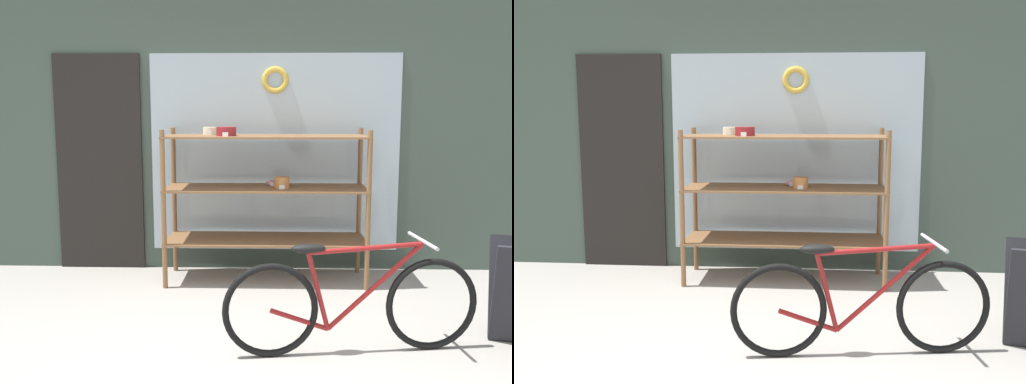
{
  "view_description": "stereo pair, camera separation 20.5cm",
  "coord_description": "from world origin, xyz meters",
  "views": [
    {
      "loc": [
        0.2,
        -3.14,
        1.6
      ],
      "look_at": [
        0.06,
        1.09,
        0.96
      ],
      "focal_mm": 40.0,
      "sensor_mm": 36.0,
      "label": 1
    },
    {
      "loc": [
        0.41,
        -3.13,
        1.6
      ],
      "look_at": [
        0.06,
        1.09,
        0.96
      ],
      "focal_mm": 40.0,
      "sensor_mm": 36.0,
      "label": 2
    }
  ],
  "objects": [
    {
      "name": "display_case",
      "position": [
        0.1,
        1.99,
        0.86
      ],
      "size": [
        1.82,
        0.58,
        1.42
      ],
      "color": "brown",
      "rests_on": "ground_plane"
    },
    {
      "name": "bicycle",
      "position": [
        0.7,
        0.41,
        0.34
      ],
      "size": [
        1.68,
        0.46,
        0.75
      ],
      "rotation": [
        0.0,
        0.0,
        0.14
      ],
      "color": "black",
      "rests_on": "ground_plane"
    },
    {
      "name": "ground_plane",
      "position": [
        0.0,
        0.0,
        0.0
      ],
      "size": [
        30.0,
        30.0,
        0.0
      ],
      "primitive_type": "plane",
      "color": "gray"
    },
    {
      "name": "storefront_facade",
      "position": [
        -0.04,
        2.42,
        1.71
      ],
      "size": [
        5.6,
        0.13,
        3.51
      ],
      "color": "#3D4C42",
      "rests_on": "ground_plane"
    }
  ]
}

